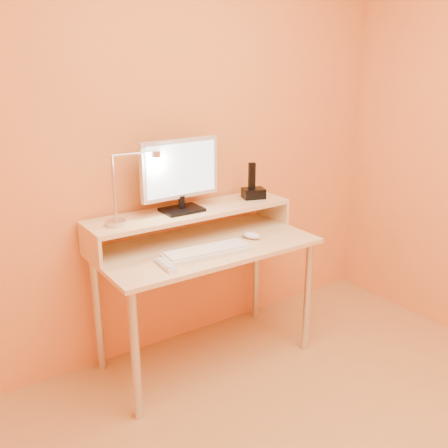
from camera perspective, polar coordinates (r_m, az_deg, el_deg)
wall_back at (r=2.84m, az=-5.75°, el=9.64°), size 3.00×0.04×2.50m
desk_leg_fl at (r=2.45m, az=-10.17°, el=-14.78°), size 0.04×0.04×0.69m
desk_leg_fr at (r=2.99m, az=9.61°, el=-8.32°), size 0.04×0.04×0.69m
desk_leg_bl at (r=2.85m, az=-14.37°, el=-9.99°), size 0.04×0.04×0.69m
desk_leg_br at (r=3.33m, az=3.70°, el=-5.22°), size 0.04×0.04×0.69m
desk_lower at (r=2.71m, az=-2.16°, el=-2.58°), size 1.20×0.60×0.02m
shelf_riser_left at (r=2.58m, az=-15.21°, el=-2.45°), size 0.02×0.30×0.14m
shelf_riser_right at (r=3.13m, az=5.57°, el=1.76°), size 0.02×0.30×0.14m
desk_shelf at (r=2.78m, az=-3.83°, el=1.42°), size 1.20×0.30×0.02m
monitor_foot at (r=2.75m, az=-4.87°, el=1.66°), size 0.22×0.16×0.02m
monitor_neck at (r=2.74m, az=-4.90°, el=2.54°), size 0.04×0.04×0.07m
monitor_panel at (r=2.70m, az=-5.11°, el=6.37°), size 0.47×0.06×0.32m
monitor_back at (r=2.72m, az=-5.35°, el=6.45°), size 0.42×0.03×0.27m
monitor_screen at (r=2.69m, az=-4.91°, el=6.30°), size 0.43×0.02×0.28m
lamp_base at (r=2.56m, az=-12.33°, el=0.12°), size 0.10×0.10×0.02m
lamp_post at (r=2.51m, az=-12.60°, el=3.97°), size 0.01×0.01×0.33m
lamp_arm at (r=2.52m, az=-10.31°, el=8.01°), size 0.24×0.01×0.01m
lamp_head at (r=2.58m, az=-7.84°, el=8.00°), size 0.04×0.04×0.03m
lamp_bulb at (r=2.58m, az=-7.82°, el=7.65°), size 0.03×0.03×0.00m
phone_dock at (r=3.01m, az=3.42°, el=3.55°), size 0.15×0.14×0.06m
phone_handset at (r=2.97m, az=3.23°, el=5.56°), size 0.05×0.04×0.16m
phone_led at (r=2.99m, az=4.70°, el=3.46°), size 0.01×0.00×0.04m
keyboard at (r=2.56m, az=-1.95°, el=-3.26°), size 0.48×0.19×0.02m
mouse at (r=2.79m, az=3.19°, el=-1.32°), size 0.10×0.13×0.04m
remote_control at (r=2.42m, az=-6.78°, el=-4.74°), size 0.05×0.18×0.02m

